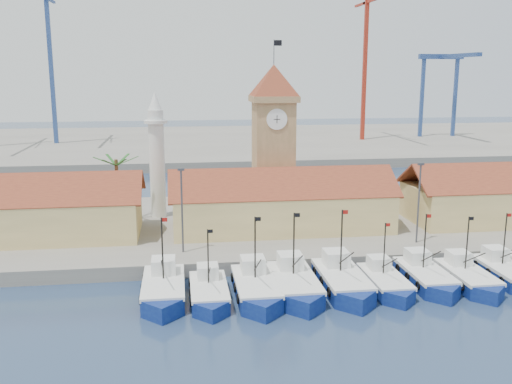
{
  "coord_description": "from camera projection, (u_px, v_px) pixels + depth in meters",
  "views": [
    {
      "loc": [
        -12.18,
        -46.41,
        20.25
      ],
      "look_at": [
        -3.36,
        18.0,
        6.53
      ],
      "focal_mm": 40.0,
      "sensor_mm": 36.0,
      "label": 1
    }
  ],
  "objects": [
    {
      "name": "lamp_posts",
      "position": [
        299.0,
        203.0,
        61.15
      ],
      "size": [
        80.7,
        0.25,
        9.03
      ],
      "color": "#3F3F44",
      "rests_on": "quay"
    },
    {
      "name": "minaret",
      "position": [
        157.0,
        155.0,
        73.93
      ],
      "size": [
        3.0,
        3.0,
        16.3
      ],
      "color": "silver",
      "rests_on": "quay"
    },
    {
      "name": "gantry",
      "position": [
        446.0,
        73.0,
        158.27
      ],
      "size": [
        13.0,
        22.0,
        23.2
      ],
      "color": "navy",
      "rests_on": "terminal"
    },
    {
      "name": "palm_tree",
      "position": [
        117.0,
        185.0,
        72.05
      ],
      "size": [
        5.6,
        5.03,
        8.39
      ],
      "color": "brown",
      "rests_on": "quay"
    },
    {
      "name": "boat_4",
      "position": [
        343.0,
        283.0,
        53.46
      ],
      "size": [
        3.91,
        10.71,
        8.11
      ],
      "color": "navy",
      "rests_on": "ground"
    },
    {
      "name": "boat_6",
      "position": [
        426.0,
        278.0,
        54.94
      ],
      "size": [
        3.53,
        9.66,
        7.31
      ],
      "color": "navy",
      "rests_on": "ground"
    },
    {
      "name": "crane_red_right",
      "position": [
        367.0,
        48.0,
        150.81
      ],
      "size": [
        1.0,
        32.94,
        44.24
      ],
      "color": "#9E2718",
      "rests_on": "terminal"
    },
    {
      "name": "ground",
      "position": [
        321.0,
        304.0,
        50.79
      ],
      "size": [
        400.0,
        400.0,
        0.0
      ],
      "primitive_type": "plane",
      "color": "#1C2E4A",
      "rests_on": "ground"
    },
    {
      "name": "boat_5",
      "position": [
        386.0,
        284.0,
        53.71
      ],
      "size": [
        3.26,
        8.92,
        6.75
      ],
      "color": "navy",
      "rests_on": "ground"
    },
    {
      "name": "hall_left",
      "position": [
        6.0,
        217.0,
        65.11
      ],
      "size": [
        31.2,
        10.13,
        7.61
      ],
      "color": "#E5C97D",
      "rests_on": "quay"
    },
    {
      "name": "boat_3",
      "position": [
        295.0,
        286.0,
        52.69
      ],
      "size": [
        3.87,
        10.59,
        8.01
      ],
      "color": "navy",
      "rests_on": "ground"
    },
    {
      "name": "boat_1",
      "position": [
        209.0,
        294.0,
        51.14
      ],
      "size": [
        3.32,
        9.09,
        6.88
      ],
      "color": "navy",
      "rests_on": "ground"
    },
    {
      "name": "boat_7",
      "position": [
        469.0,
        279.0,
        54.74
      ],
      "size": [
        3.43,
        9.39,
        7.1
      ],
      "color": "navy",
      "rests_on": "ground"
    },
    {
      "name": "boat_2",
      "position": [
        257.0,
        290.0,
        51.85
      ],
      "size": [
        3.79,
        10.39,
        7.86
      ],
      "color": "navy",
      "rests_on": "ground"
    },
    {
      "name": "clock_tower",
      "position": [
        273.0,
        137.0,
        73.52
      ],
      "size": [
        5.8,
        5.8,
        22.7
      ],
      "color": "tan",
      "rests_on": "quay"
    },
    {
      "name": "boat_8",
      "position": [
        506.0,
        274.0,
        56.2
      ],
      "size": [
        3.41,
        9.33,
        7.06
      ],
      "color": "navy",
      "rests_on": "ground"
    },
    {
      "name": "crane_blue_near",
      "position": [
        49.0,
        47.0,
        143.25
      ],
      "size": [
        1.0,
        30.06,
        44.33
      ],
      "color": "navy",
      "rests_on": "terminal"
    },
    {
      "name": "boat_0",
      "position": [
        164.0,
        291.0,
        51.61
      ],
      "size": [
        3.79,
        10.38,
        7.86
      ],
      "color": "navy",
      "rests_on": "ground"
    },
    {
      "name": "terminal",
      "position": [
        223.0,
        143.0,
        157.22
      ],
      "size": [
        240.0,
        80.0,
        2.0
      ],
      "primitive_type": "cube",
      "color": "gray",
      "rests_on": "ground"
    },
    {
      "name": "hall_center",
      "position": [
        281.0,
        208.0,
        69.35
      ],
      "size": [
        27.04,
        10.13,
        7.61
      ],
      "color": "#E5C97D",
      "rests_on": "quay"
    },
    {
      "name": "quay",
      "position": [
        275.0,
        225.0,
        73.9
      ],
      "size": [
        140.0,
        32.0,
        1.5
      ],
      "primitive_type": "cube",
      "color": "gray",
      "rests_on": "ground"
    }
  ]
}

